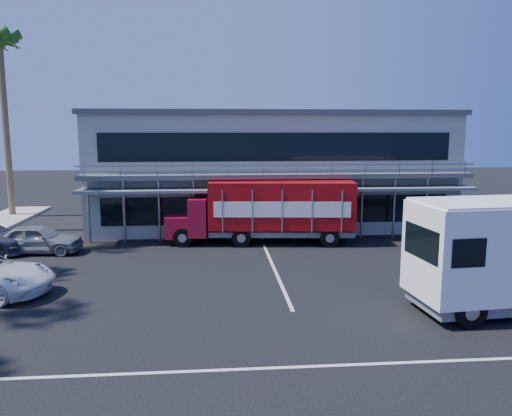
{
  "coord_description": "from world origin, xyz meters",
  "views": [
    {
      "loc": [
        -0.66,
        -18.16,
        6.2
      ],
      "look_at": [
        1.43,
        6.33,
        2.3
      ],
      "focal_mm": 35.0,
      "sensor_mm": 36.0,
      "label": 1
    }
  ],
  "objects": [
    {
      "name": "palm_f",
      "position": [
        -15.1,
        18.5,
        11.47
      ],
      "size": [
        2.8,
        2.8,
        13.25
      ],
      "color": "brown",
      "rests_on": "ground"
    },
    {
      "name": "red_truck",
      "position": [
        2.3,
        8.56,
        1.87
      ],
      "size": [
        10.3,
        3.29,
        3.41
      ],
      "rotation": [
        0.0,
        0.0,
        -0.09
      ],
      "color": "maroon",
      "rests_on": "ground"
    },
    {
      "name": "building",
      "position": [
        3.0,
        14.94,
        3.66
      ],
      "size": [
        22.4,
        12.0,
        7.3
      ],
      "color": "gray",
      "rests_on": "ground"
    },
    {
      "name": "ground",
      "position": [
        0.0,
        0.0,
        0.0
      ],
      "size": [
        120.0,
        120.0,
        0.0
      ],
      "primitive_type": "plane",
      "color": "black",
      "rests_on": "ground"
    },
    {
      "name": "parked_car_e",
      "position": [
        -9.5,
        7.2,
        0.73
      ],
      "size": [
        4.4,
        2.01,
        1.46
      ],
      "primitive_type": "imported",
      "rotation": [
        0.0,
        0.0,
        1.5
      ],
      "color": "gray",
      "rests_on": "ground"
    }
  ]
}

